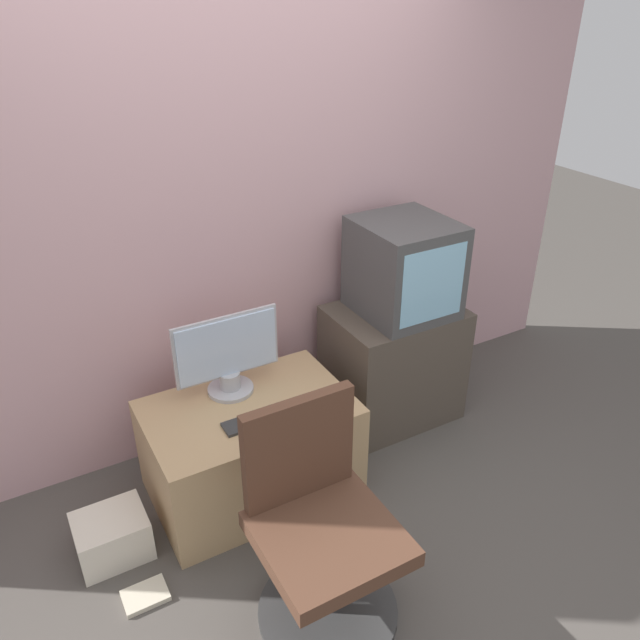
# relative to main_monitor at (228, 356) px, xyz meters

# --- Properties ---
(ground_plane) EXTENTS (12.00, 12.00, 0.00)m
(ground_plane) POSITION_rel_main_monitor_xyz_m (0.23, -0.95, -0.70)
(ground_plane) COLOR #4C4742
(wall_back) EXTENTS (4.40, 0.05, 2.60)m
(wall_back) POSITION_rel_main_monitor_xyz_m (0.23, 0.38, 0.60)
(wall_back) COLOR #CC9EA3
(wall_back) RESTS_ON ground_plane
(desk) EXTENTS (0.96, 0.63, 0.50)m
(desk) POSITION_rel_main_monitor_xyz_m (0.02, -0.16, -0.45)
(desk) COLOR tan
(desk) RESTS_ON ground_plane
(side_stand) EXTENTS (0.70, 0.52, 0.68)m
(side_stand) POSITION_rel_main_monitor_xyz_m (0.98, 0.02, -0.36)
(side_stand) COLOR #4C4238
(side_stand) RESTS_ON ground_plane
(main_monitor) EXTENTS (0.51, 0.22, 0.41)m
(main_monitor) POSITION_rel_main_monitor_xyz_m (0.00, 0.00, 0.00)
(main_monitor) COLOR #B2B2B7
(main_monitor) RESTS_ON desk
(keyboard) EXTENTS (0.33, 0.10, 0.01)m
(keyboard) POSITION_rel_main_monitor_xyz_m (0.02, -0.28, -0.19)
(keyboard) COLOR #2D2D2D
(keyboard) RESTS_ON desk
(mouse) EXTENTS (0.06, 0.03, 0.04)m
(mouse) POSITION_rel_main_monitor_xyz_m (0.25, -0.27, -0.18)
(mouse) COLOR #4C4C51
(mouse) RESTS_ON desk
(crt_tv) EXTENTS (0.47, 0.50, 0.50)m
(crt_tv) POSITION_rel_main_monitor_xyz_m (1.01, 0.01, 0.23)
(crt_tv) COLOR #474747
(crt_tv) RESTS_ON side_stand
(office_chair) EXTENTS (0.56, 0.56, 0.91)m
(office_chair) POSITION_rel_main_monitor_xyz_m (-0.01, -0.90, -0.31)
(office_chair) COLOR #333333
(office_chair) RESTS_ON ground_plane
(cardboard_box_lower) EXTENTS (0.30, 0.25, 0.20)m
(cardboard_box_lower) POSITION_rel_main_monitor_xyz_m (-0.68, -0.23, -0.60)
(cardboard_box_lower) COLOR beige
(cardboard_box_lower) RESTS_ON ground_plane
(book) EXTENTS (0.18, 0.13, 0.02)m
(book) POSITION_rel_main_monitor_xyz_m (-0.63, -0.53, -0.69)
(book) COLOR beige
(book) RESTS_ON ground_plane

